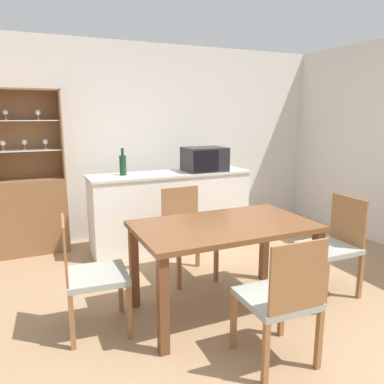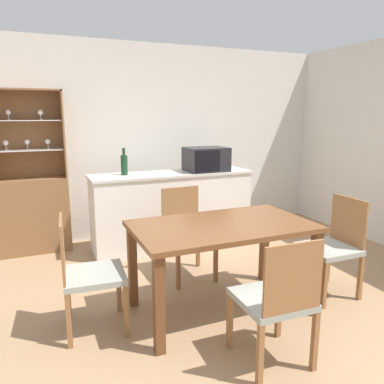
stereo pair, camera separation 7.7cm
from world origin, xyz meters
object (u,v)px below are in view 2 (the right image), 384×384
at_px(dining_chair_side_left_far, 88,273).
at_px(wine_bottle, 124,164).
at_px(dining_chair_side_right_near, 332,246).
at_px(dining_chair_head_far, 187,232).
at_px(display_cabinet, 33,204).
at_px(dining_chair_head_near, 276,300).
at_px(microwave, 206,159).
at_px(dining_table, 222,236).

bearing_deg(dining_chair_side_left_far, wine_bottle, 161.60).
relative_size(dining_chair_side_right_near, wine_bottle, 2.85).
bearing_deg(dining_chair_side_right_near, dining_chair_head_far, 50.54).
height_order(display_cabinet, dining_chair_side_right_near, display_cabinet).
distance_m(dining_chair_head_near, microwave, 2.54).
bearing_deg(microwave, wine_bottle, 175.06).
bearing_deg(wine_bottle, display_cabinet, 157.11).
relative_size(dining_table, dining_chair_head_far, 1.62).
height_order(dining_table, dining_chair_side_left_far, dining_chair_side_left_far).
height_order(dining_table, dining_chair_side_right_near, dining_chair_side_right_near).
distance_m(dining_chair_head_far, dining_chair_head_near, 1.53).
height_order(dining_chair_head_far, dining_chair_side_right_near, same).
bearing_deg(dining_chair_side_right_near, wine_bottle, 39.16).
relative_size(dining_table, dining_chair_side_right_near, 1.62).
height_order(microwave, wine_bottle, wine_bottle).
bearing_deg(dining_table, dining_chair_side_right_near, -6.82).
bearing_deg(display_cabinet, dining_chair_side_right_near, -42.23).
xyz_separation_m(dining_chair_head_near, dining_chair_side_right_near, (1.07, 0.64, 0.00)).
relative_size(microwave, wine_bottle, 1.60).
height_order(display_cabinet, dining_chair_head_near, display_cabinet).
bearing_deg(wine_bottle, microwave, -4.94).
bearing_deg(dining_chair_side_left_far, dining_chair_head_near, 54.36).
height_order(dining_chair_head_near, wine_bottle, wine_bottle).
relative_size(dining_chair_head_far, dining_chair_head_near, 1.00).
bearing_deg(dining_chair_side_left_far, dining_table, 87.41).
xyz_separation_m(dining_chair_head_far, dining_chair_head_near, (0.00, -1.53, 0.00)).
distance_m(dining_chair_side_right_near, microwave, 1.91).
distance_m(dining_chair_side_left_far, wine_bottle, 1.82).
distance_m(dining_table, dining_chair_side_left_far, 1.10).
xyz_separation_m(dining_chair_head_far, wine_bottle, (-0.40, 0.94, 0.60)).
xyz_separation_m(dining_table, wine_bottle, (-0.41, 1.71, 0.41)).
bearing_deg(microwave, display_cabinet, 165.69).
height_order(dining_chair_side_right_near, microwave, microwave).
distance_m(display_cabinet, dining_chair_head_near, 3.24).
relative_size(dining_chair_side_left_far, wine_bottle, 2.85).
bearing_deg(wine_bottle, dining_table, -76.64).
distance_m(dining_chair_head_near, wine_bottle, 2.58).
bearing_deg(dining_chair_head_near, dining_chair_side_right_near, 32.63).
bearing_deg(display_cabinet, dining_chair_side_left_far, -79.79).
height_order(dining_table, dining_chair_head_near, dining_chair_head_near).
relative_size(dining_chair_head_near, microwave, 1.78).
distance_m(display_cabinet, dining_chair_side_left_far, 2.05).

